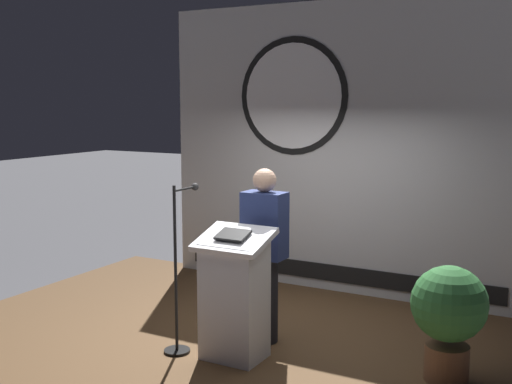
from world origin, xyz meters
name	(u,v)px	position (x,y,z in m)	size (l,w,h in m)	color
ground_plane	(262,368)	(0.00, 0.00, 0.00)	(40.00, 40.00, 0.00)	#4C4C51
stage_platform	(262,353)	(0.00, 0.00, 0.15)	(6.40, 4.00, 0.30)	brown
banner_display	(335,148)	(-0.02, 1.85, 2.02)	(4.41, 0.12, 3.42)	silver
podium	(234,296)	(0.00, -0.51, 0.87)	(0.64, 0.49, 1.18)	silver
speaker_person	(264,254)	(0.04, -0.03, 1.15)	(0.40, 0.26, 1.66)	black
microphone_stand	(179,294)	(-0.52, -0.62, 0.84)	(0.24, 0.48, 1.54)	black
potted_plant	(449,312)	(1.76, -0.07, 0.88)	(0.62, 0.62, 0.96)	brown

